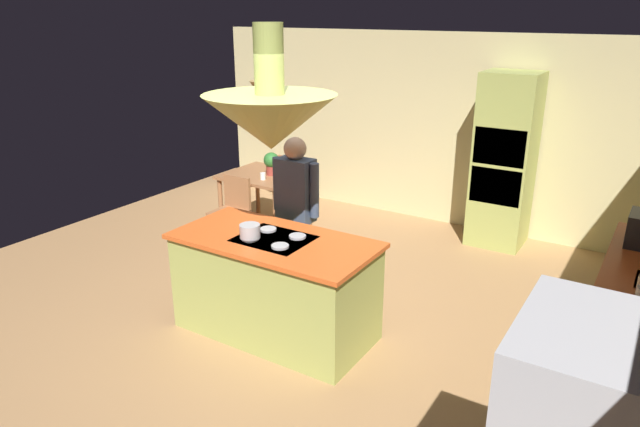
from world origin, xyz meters
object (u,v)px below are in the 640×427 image
Objects in this scene: person_at_island at (296,207)px; chair_facing_island at (233,206)px; potted_plant_on_table at (271,162)px; cooking_pot_on_cooktop at (250,231)px; kitchen_island at (275,286)px; dining_table at (265,181)px; chair_by_back_wall at (294,180)px; oven_tower at (504,161)px; cup_on_table at (263,176)px.

person_at_island is 1.66m from chair_facing_island.
potted_plant_on_table is at bearing 81.84° from chair_facing_island.
cooking_pot_on_cooktop is at bearing -45.22° from chair_facing_island.
kitchen_island is 1.77× the size of dining_table.
cooking_pot_on_cooktop is (1.54, -2.91, 0.51)m from chair_by_back_wall.
cooking_pot_on_cooktop is at bearing -83.31° from person_at_island.
dining_table is at bearing -157.79° from oven_tower.
oven_tower is 3.00m from cup_on_table.
cooking_pot_on_cooktop reaches higher than dining_table.
dining_table is 0.61× the size of person_at_island.
dining_table is 5.68× the size of cooking_pot_on_cooktop.
oven_tower is at bearing 61.65° from person_at_island.
dining_table is 2.73m from cooking_pot_on_cooktop.
oven_tower is 2.87m from person_at_island.
chair_by_back_wall is 3.33m from cooking_pot_on_cooktop.
dining_table is at bearing 128.99° from kitchen_island.
oven_tower reaches higher than potted_plant_on_table.
potted_plant_on_table reaches higher than chair_facing_island.
dining_table is 0.70m from chair_facing_island.
chair_facing_island is at bearing -90.00° from dining_table.
dining_table is 1.17× the size of chair_by_back_wall.
potted_plant_on_table is at bearing 98.51° from chair_by_back_wall.
person_at_island is 1.92× the size of chair_facing_island.
cooking_pot_on_cooktop is at bearing 117.91° from chair_by_back_wall.
chair_facing_island is 4.83× the size of cooking_pot_on_cooktop.
oven_tower is 3.60m from cooking_pot_on_cooktop.
person_at_island reaches higher than kitchen_island.
dining_table is at bearing 124.63° from cooking_pot_on_cooktop.
potted_plant_on_table is at bearing 100.03° from cup_on_table.
chair_by_back_wall is at bearing -170.57° from oven_tower.
potted_plant_on_table reaches higher than cup_on_table.
cooking_pot_on_cooktop is (1.40, -2.00, 0.20)m from cup_on_table.
dining_table is at bearing 136.28° from person_at_island.
chair_by_back_wall is at bearing 98.92° from cup_on_table.
chair_facing_island is at bearing -98.16° from potted_plant_on_table.
chair_by_back_wall is 0.97m from cup_on_table.
oven_tower reaches higher than dining_table.
cup_on_table is (0.14, -0.23, 0.15)m from dining_table.
person_at_island is 1.74m from cup_on_table.
dining_table is (-1.70, 2.10, 0.19)m from kitchen_island.
kitchen_island is 0.91m from person_at_island.
chair_by_back_wall is at bearing 125.02° from person_at_island.
cooking_pot_on_cooktop is (1.44, -2.24, 0.08)m from potted_plant_on_table.
potted_plant_on_table reaches higher than kitchen_island.
kitchen_island is 0.85× the size of oven_tower.
potted_plant_on_table is (-2.70, -1.13, -0.14)m from oven_tower.
oven_tower reaches higher than cup_on_table.
cup_on_table is (0.14, -0.91, 0.30)m from chair_by_back_wall.
oven_tower is 2.46× the size of chair_by_back_wall.
cooking_pot_on_cooktop is (1.54, -2.23, 0.35)m from dining_table.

